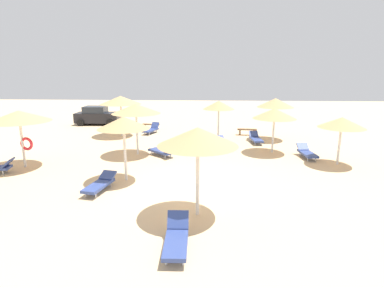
% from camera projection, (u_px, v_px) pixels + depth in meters
% --- Properties ---
extents(ground_plane, '(80.00, 80.00, 0.00)m').
position_uv_depth(ground_plane, '(188.00, 187.00, 13.34)').
color(ground_plane, '#DBBA8C').
extents(parasol_0, '(2.72, 2.72, 3.12)m').
position_uv_depth(parasol_0, '(198.00, 137.00, 10.11)').
color(parasol_0, silver).
rests_on(parasol_0, ground).
extents(parasol_1, '(2.26, 2.26, 2.86)m').
position_uv_depth(parasol_1, '(219.00, 105.00, 21.80)').
color(parasol_1, silver).
rests_on(parasol_1, ground).
extents(parasol_2, '(2.61, 2.61, 2.74)m').
position_uv_depth(parasol_2, '(274.00, 114.00, 18.39)').
color(parasol_2, silver).
rests_on(parasol_2, ground).
extents(parasol_3, '(3.13, 3.13, 3.08)m').
position_uv_depth(parasol_3, '(120.00, 100.00, 23.25)').
color(parasol_3, silver).
rests_on(parasol_3, ground).
extents(parasol_4, '(2.88, 2.88, 3.05)m').
position_uv_depth(parasol_4, '(136.00, 109.00, 17.87)').
color(parasol_4, silver).
rests_on(parasol_4, ground).
extents(parasol_5, '(3.09, 3.09, 2.98)m').
position_uv_depth(parasol_5, '(19.00, 117.00, 15.49)').
color(parasol_5, silver).
rests_on(parasol_5, ground).
extents(parasol_6, '(2.32, 2.32, 2.96)m').
position_uv_depth(parasol_6, '(123.00, 123.00, 13.53)').
color(parasol_6, silver).
rests_on(parasol_6, ground).
extents(parasol_7, '(2.62, 2.62, 3.03)m').
position_uv_depth(parasol_7, '(275.00, 103.00, 21.94)').
color(parasol_7, silver).
rests_on(parasol_7, ground).
extents(parasol_9, '(2.40, 2.40, 2.57)m').
position_uv_depth(parasol_9, '(342.00, 123.00, 15.99)').
color(parasol_9, silver).
rests_on(parasol_9, ground).
extents(lounger_0, '(0.70, 1.87, 0.81)m').
position_uv_depth(lounger_0, '(177.00, 238.00, 8.61)').
color(lounger_0, '#33478C').
rests_on(lounger_0, ground).
extents(lounger_1, '(0.98, 2.00, 0.64)m').
position_uv_depth(lounger_1, '(221.00, 143.00, 20.16)').
color(lounger_1, '#33478C').
rests_on(lounger_1, ground).
extents(lounger_2, '(0.81, 1.94, 0.70)m').
position_uv_depth(lounger_2, '(307.00, 152.00, 17.75)').
color(lounger_2, '#33478C').
rests_on(lounger_2, ground).
extents(lounger_3, '(1.20, 1.95, 0.81)m').
position_uv_depth(lounger_3, '(151.00, 129.00, 24.69)').
color(lounger_3, '#33478C').
rests_on(lounger_3, ground).
extents(lounger_4, '(1.85, 1.70, 0.75)m').
position_uv_depth(lounger_4, '(163.00, 151.00, 18.02)').
color(lounger_4, '#33478C').
rests_on(lounger_4, ground).
extents(lounger_6, '(0.99, 2.00, 0.61)m').
position_uv_depth(lounger_6, '(100.00, 184.00, 12.84)').
color(lounger_6, '#33478C').
rests_on(lounger_6, ground).
extents(lounger_7, '(0.84, 1.95, 0.70)m').
position_uv_depth(lounger_7, '(256.00, 138.00, 21.41)').
color(lounger_7, '#33478C').
rests_on(lounger_7, ground).
extents(bench_0, '(1.52, 0.51, 0.49)m').
position_uv_depth(bench_0, '(247.00, 131.00, 24.01)').
color(bench_0, brown).
rests_on(bench_0, ground).
extents(bench_1, '(1.54, 0.57, 0.49)m').
position_uv_depth(bench_1, '(151.00, 126.00, 26.27)').
color(bench_1, brown).
rests_on(bench_1, ground).
extents(parked_car, '(4.06, 2.10, 1.72)m').
position_uv_depth(parked_car, '(97.00, 116.00, 28.65)').
color(parked_car, black).
rests_on(parked_car, ground).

